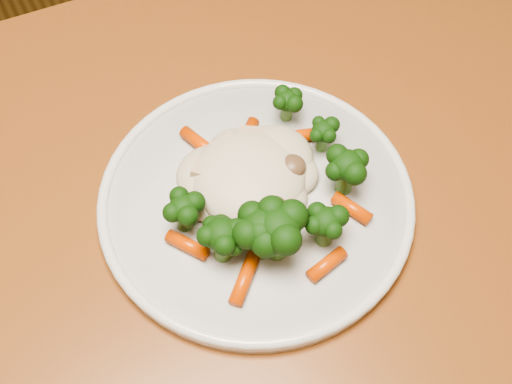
# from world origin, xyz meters

# --- Properties ---
(dining_table) EXTENTS (1.23, 0.85, 0.75)m
(dining_table) POSITION_xyz_m (0.24, -0.10, 0.65)
(dining_table) COLOR brown
(dining_table) RESTS_ON ground
(plate) EXTENTS (0.28, 0.28, 0.01)m
(plate) POSITION_xyz_m (0.29, -0.04, 0.76)
(plate) COLOR silver
(plate) RESTS_ON dining_table
(meal) EXTENTS (0.19, 0.19, 0.05)m
(meal) POSITION_xyz_m (0.29, -0.06, 0.78)
(meal) COLOR beige
(meal) RESTS_ON plate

